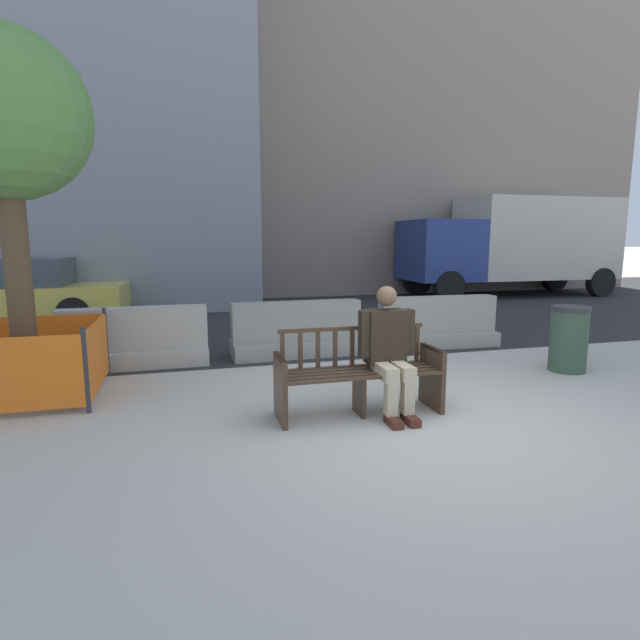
# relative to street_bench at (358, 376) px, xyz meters

# --- Properties ---
(ground_plane) EXTENTS (200.00, 200.00, 0.00)m
(ground_plane) POSITION_rel_street_bench_xyz_m (0.62, -0.49, -0.40)
(ground_plane) COLOR #B7B2A8
(street_asphalt) EXTENTS (120.00, 12.00, 0.01)m
(street_asphalt) POSITION_rel_street_bench_xyz_m (0.62, 8.21, -0.39)
(street_asphalt) COLOR #28282B
(street_asphalt) RESTS_ON ground
(street_bench) EXTENTS (1.69, 0.55, 0.88)m
(street_bench) POSITION_rel_street_bench_xyz_m (0.00, 0.00, 0.00)
(street_bench) COLOR #473323
(street_bench) RESTS_ON ground
(seated_person) EXTENTS (0.58, 0.72, 1.31)m
(seated_person) POSITION_rel_street_bench_xyz_m (0.30, -0.06, 0.29)
(seated_person) COLOR #2D2319
(seated_person) RESTS_ON ground
(jersey_barrier_centre) EXTENTS (2.02, 0.73, 0.84)m
(jersey_barrier_centre) POSITION_rel_street_bench_xyz_m (-0.02, 2.74, -0.06)
(jersey_barrier_centre) COLOR gray
(jersey_barrier_centre) RESTS_ON ground
(jersey_barrier_left) EXTENTS (2.01, 0.71, 0.84)m
(jersey_barrier_left) POSITION_rel_street_bench_xyz_m (-2.38, 2.70, -0.06)
(jersey_barrier_left) COLOR #ADA89E
(jersey_barrier_left) RESTS_ON ground
(jersey_barrier_right) EXTENTS (2.03, 0.77, 0.84)m
(jersey_barrier_right) POSITION_rel_street_bench_xyz_m (2.41, 2.78, -0.06)
(jersey_barrier_right) COLOR #9E998E
(jersey_barrier_right) RESTS_ON ground
(street_tree) EXTENTS (1.78, 1.78, 3.97)m
(street_tree) POSITION_rel_street_bench_xyz_m (-3.44, 1.50, 2.62)
(street_tree) COLOR brown
(street_tree) RESTS_ON ground
(construction_fence) EXTENTS (1.53, 1.53, 0.91)m
(construction_fence) POSITION_rel_street_bench_xyz_m (-3.44, 1.50, 0.06)
(construction_fence) COLOR #2D2D33
(construction_fence) RESTS_ON ground
(car_taxi_near) EXTENTS (4.74, 1.95, 1.39)m
(car_taxi_near) POSITION_rel_street_bench_xyz_m (-5.20, 7.08, 0.29)
(car_taxi_near) COLOR #DBC64C
(car_taxi_near) RESTS_ON ground
(delivery_truck) EXTENTS (6.83, 2.40, 3.05)m
(delivery_truck) POSITION_rel_street_bench_xyz_m (8.51, 9.06, 1.29)
(delivery_truck) COLOR navy
(delivery_truck) RESTS_ON ground
(trash_bin) EXTENTS (0.51, 0.51, 0.89)m
(trash_bin) POSITION_rel_street_bench_xyz_m (3.33, 0.83, 0.05)
(trash_bin) COLOR #334C38
(trash_bin) RESTS_ON ground
(building_centre_right) EXTENTS (15.16, 13.59, 17.90)m
(building_centre_right) POSITION_rel_street_bench_xyz_m (6.69, 17.17, 8.55)
(building_centre_right) COLOR gray
(building_centre_right) RESTS_ON ground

